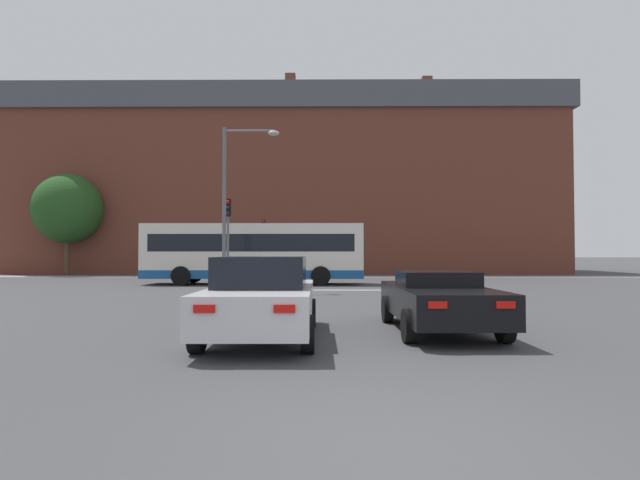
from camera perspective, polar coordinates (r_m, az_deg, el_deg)
The scene contains 13 objects.
ground_plane at distance 4.56m, azimuth 10.21°, elevation -22.83°, with size 400.00×400.00×0.00m, color #3D3D3F.
stop_line_strip at distance 22.54m, azimuth 2.27°, elevation -5.74°, with size 7.38×0.30×0.01m, color silver.
far_pavement at distance 35.41m, azimuth 1.60°, elevation -4.20°, with size 68.21×2.50×0.01m, color gray.
brick_civic_building at distance 46.26m, azimuth -3.50°, elevation 6.00°, with size 46.37×14.10×17.57m.
car_saloon_left at distance 9.85m, azimuth -6.59°, elevation -6.52°, with size 2.09×4.78×1.59m.
car_roadster_right at distance 10.97m, azimuth 13.36°, elevation -6.66°, with size 2.05×4.52×1.27m.
bus_crossing_lead at distance 26.96m, azimuth -7.53°, elevation -1.38°, with size 11.56×2.67×3.20m.
traffic_light_near_left at distance 23.31m, azimuth -10.49°, elevation 1.30°, with size 0.26×0.31×4.16m.
traffic_light_far_left at distance 35.34m, azimuth -6.46°, elevation 0.20°, with size 0.26×0.31×4.03m.
street_lamp_junction at distance 22.30m, azimuth -9.77°, elevation 5.66°, with size 2.49×0.36×7.20m.
pedestrian_waiting at distance 35.78m, azimuth -10.14°, elevation -2.47°, with size 0.32×0.45×1.78m.
pedestrian_walking_east at distance 35.52m, azimuth -2.80°, elevation -2.54°, with size 0.46×0.40×1.75m.
tree_by_building at distance 42.82m, azimuth -26.88°, elevation 3.21°, with size 5.07×5.07×7.75m.
Camera 1 is at (-0.71, -4.19, 1.66)m, focal length 28.00 mm.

